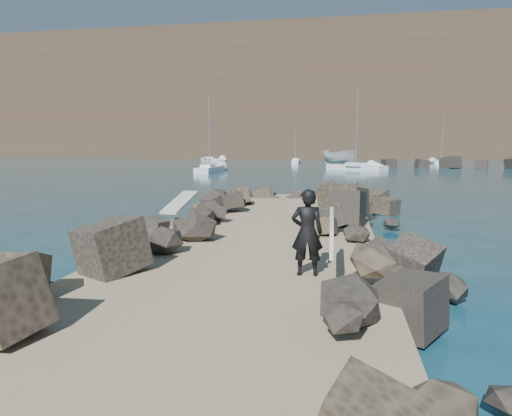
# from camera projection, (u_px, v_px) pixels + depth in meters

# --- Properties ---
(ground) EXTENTS (800.00, 800.00, 0.00)m
(ground) POSITION_uv_depth(u_px,v_px,m) (263.00, 257.00, 12.54)
(ground) COLOR #0F384C
(ground) RESTS_ON ground
(jetty) EXTENTS (6.00, 26.00, 0.60)m
(jetty) POSITION_uv_depth(u_px,v_px,m) (248.00, 265.00, 10.55)
(jetty) COLOR #8C7759
(jetty) RESTS_ON ground
(riprap_left) EXTENTS (2.60, 22.00, 1.00)m
(riprap_left) POSITION_uv_depth(u_px,v_px,m) (140.00, 247.00, 11.53)
(riprap_left) COLOR black
(riprap_left) RESTS_ON ground
(riprap_right) EXTENTS (2.60, 22.00, 1.00)m
(riprap_right) POSITION_uv_depth(u_px,v_px,m) (376.00, 257.00, 10.49)
(riprap_right) COLOR black
(riprap_right) RESTS_ON ground
(headland) EXTENTS (360.00, 140.00, 32.00)m
(headland) POSITION_uv_depth(u_px,v_px,m) (363.00, 110.00, 164.56)
(headland) COLOR #2D4919
(headland) RESTS_ON ground
(surfboard_resting) EXTENTS (0.61, 2.27, 0.08)m
(surfboard_resting) POSITION_uv_depth(u_px,v_px,m) (180.00, 205.00, 15.46)
(surfboard_resting) COLOR silver
(surfboard_resting) RESTS_ON riprap_left
(boat_imported) EXTENTS (6.92, 5.87, 2.58)m
(boat_imported) POSITION_uv_depth(u_px,v_px,m) (339.00, 157.00, 74.17)
(boat_imported) COLOR silver
(boat_imported) RESTS_ON ground
(surfer_with_board) EXTENTS (0.83, 2.04, 1.64)m
(surfer_with_board) POSITION_uv_depth(u_px,v_px,m) (311.00, 232.00, 8.54)
(surfer_with_board) COLOR black
(surfer_with_board) RESTS_ON jetty
(sailboat_b) EXTENTS (1.41, 5.36, 6.60)m
(sailboat_b) POSITION_uv_depth(u_px,v_px,m) (296.00, 162.00, 79.21)
(sailboat_b) COLOR white
(sailboat_b) RESTS_ON ground
(sailboat_a) EXTENTS (1.81, 7.62, 9.10)m
(sailboat_a) POSITION_uv_depth(u_px,v_px,m) (210.00, 169.00, 53.19)
(sailboat_a) COLOR white
(sailboat_a) RESTS_ON ground
(sailboat_c) EXTENTS (7.68, 6.96, 10.11)m
(sailboat_c) POSITION_uv_depth(u_px,v_px,m) (356.00, 167.00, 58.36)
(sailboat_c) COLOR white
(sailboat_c) RESTS_ON ground
(sailboat_e) EXTENTS (5.75, 8.22, 9.99)m
(sailboat_e) POSITION_uv_depth(u_px,v_px,m) (210.00, 160.00, 90.68)
(sailboat_e) COLOR white
(sailboat_e) RESTS_ON ground
(sailboat_d) EXTENTS (3.31, 7.16, 8.45)m
(sailboat_d) POSITION_uv_depth(u_px,v_px,m) (441.00, 162.00, 77.72)
(sailboat_d) COLOR white
(sailboat_d) RESTS_ON ground
(headland_buildings) EXTENTS (137.50, 30.50, 5.00)m
(headland_buildings) POSITION_uv_depth(u_px,v_px,m) (387.00, 54.00, 153.32)
(headland_buildings) COLOR white
(headland_buildings) RESTS_ON headland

